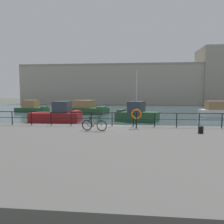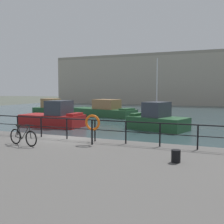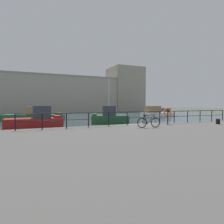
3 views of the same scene
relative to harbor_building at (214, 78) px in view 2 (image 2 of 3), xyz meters
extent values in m
plane|color=#4C5147|center=(-6.30, -56.40, -6.63)|extent=(240.00, 240.00, 0.00)
cube|color=#33474C|center=(-6.30, -26.20, -6.62)|extent=(80.00, 60.00, 0.01)
cube|color=#A89E8E|center=(-6.30, 0.01, -0.63)|extent=(69.57, 11.04, 12.00)
cube|color=gray|center=(-6.30, -5.21, 5.72)|extent=(69.57, 0.60, 0.70)
cube|color=maroon|center=(-14.16, -46.81, -6.04)|extent=(6.22, 2.91, 1.16)
cube|color=#333842|center=(-13.33, -46.81, -4.74)|extent=(1.89, 2.46, 1.42)
cube|color=maroon|center=(-11.56, -46.79, -5.34)|extent=(0.76, 2.00, 0.24)
cube|color=#23512D|center=(-23.84, -33.20, -6.22)|extent=(6.32, 2.94, 0.80)
cube|color=#997047|center=(-24.05, -33.19, -5.09)|extent=(2.67, 2.23, 1.47)
cube|color=#23512D|center=(-21.28, -33.43, -5.70)|extent=(0.88, 1.74, 0.24)
cube|color=#23512D|center=(-13.76, -35.52, -6.10)|extent=(10.34, 5.57, 1.04)
cube|color=#997047|center=(-13.04, -35.73, -4.92)|extent=(3.92, 3.18, 1.31)
cube|color=#23512D|center=(-9.76, -36.70, -5.46)|extent=(1.71, 2.28, 0.24)
cube|color=#23512D|center=(-3.90, -45.06, -6.04)|extent=(5.88, 4.26, 1.17)
cube|color=#333842|center=(-4.02, -45.02, -4.77)|extent=(2.44, 2.84, 1.37)
cube|color=#23512D|center=(-6.00, -44.37, -5.33)|extent=(1.20, 2.02, 0.24)
cylinder|color=silver|center=(-4.02, -45.02, -2.12)|extent=(0.10, 0.10, 3.94)
cylinder|color=black|center=(-9.19, -57.15, -5.01)|extent=(0.07, 0.07, 1.05)
cylinder|color=black|center=(-7.58, -57.15, -5.01)|extent=(0.07, 0.07, 1.05)
cylinder|color=black|center=(-5.97, -57.15, -5.01)|extent=(0.07, 0.07, 1.05)
cylinder|color=black|center=(-4.36, -57.15, -5.01)|extent=(0.07, 0.07, 1.05)
cylinder|color=black|center=(-2.75, -57.15, -5.01)|extent=(0.07, 0.07, 1.05)
cylinder|color=black|center=(-1.15, -57.15, -5.01)|extent=(0.07, 0.07, 1.05)
cylinder|color=black|center=(0.46, -57.15, -5.01)|extent=(0.07, 0.07, 1.05)
cylinder|color=black|center=(-5.97, -57.15, -4.49)|extent=(19.31, 0.06, 0.06)
cylinder|color=black|center=(-5.97, -57.15, -4.96)|extent=(19.31, 0.04, 0.04)
torus|color=black|center=(-6.45, -59.35, -5.18)|extent=(0.72, 0.17, 0.72)
torus|color=black|center=(-7.49, -59.18, -5.18)|extent=(0.72, 0.17, 0.72)
cylinder|color=black|center=(-6.81, -59.29, -4.94)|extent=(0.55, 0.12, 0.66)
cylinder|color=black|center=(-7.17, -59.23, -4.97)|extent=(0.24, 0.07, 0.58)
cylinder|color=black|center=(-6.91, -59.27, -4.65)|extent=(0.72, 0.15, 0.11)
cylinder|color=black|center=(-7.28, -59.21, -5.22)|extent=(0.43, 0.10, 0.12)
cylinder|color=black|center=(-7.38, -59.20, -4.93)|extent=(0.26, 0.08, 0.51)
cylinder|color=black|center=(-6.50, -59.34, -4.90)|extent=(0.14, 0.06, 0.57)
cube|color=black|center=(-7.27, -59.21, -4.65)|extent=(0.23, 0.12, 0.05)
cylinder|color=black|center=(-6.56, -59.33, -4.57)|extent=(0.52, 0.11, 0.02)
cylinder|color=black|center=(-0.08, -59.50, -5.32)|extent=(0.32, 0.32, 0.44)
cylinder|color=black|center=(-4.13, -57.92, -4.96)|extent=(0.08, 0.08, 1.15)
torus|color=orange|center=(-4.13, -57.86, -4.51)|extent=(0.75, 0.11, 0.75)
camera|label=1|loc=(-4.30, -73.85, -2.98)|focal=35.50mm
camera|label=2|loc=(1.25, -68.63, -3.03)|focal=41.98mm
camera|label=3|loc=(-14.99, -70.78, -3.86)|focal=31.01mm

